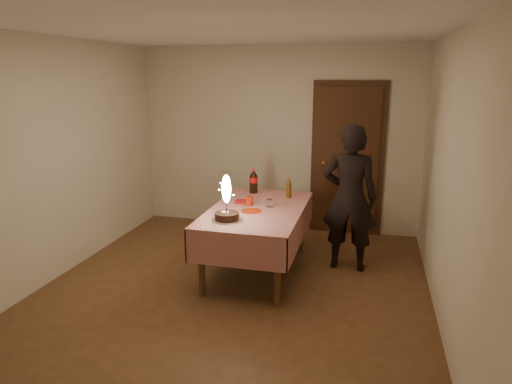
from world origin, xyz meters
TOP-DOWN VIEW (x-y plane):
  - ground at (0.00, 0.00)m, footprint 4.00×4.50m
  - room_shell at (0.03, 0.08)m, footprint 4.04×4.54m
  - dining_table at (0.12, 0.61)m, footprint 1.02×1.72m
  - birthday_cake at (-0.08, 0.12)m, footprint 0.31×0.31m
  - red_plate at (0.09, 0.49)m, footprint 0.22×0.22m
  - red_cup at (0.01, 0.71)m, footprint 0.08×0.08m
  - clear_cup at (0.24, 0.70)m, footprint 0.07×0.07m
  - napkin_stack at (-0.11, 0.80)m, footprint 0.15×0.15m
  - cola_bottle at (-0.09, 1.27)m, footprint 0.10×0.10m
  - amber_bottle_right at (0.37, 1.16)m, footprint 0.06×0.06m
  - photographer at (1.11, 0.97)m, footprint 0.63×0.46m

SIDE VIEW (x-z plane):
  - ground at x=0.00m, z-range -0.01..0.01m
  - dining_table at x=0.12m, z-range 0.27..1.02m
  - red_plate at x=0.09m, z-range 0.75..0.76m
  - napkin_stack at x=-0.11m, z-range 0.75..0.77m
  - clear_cup at x=0.24m, z-range 0.75..0.84m
  - red_cup at x=0.01m, z-range 0.75..0.85m
  - photographer at x=1.11m, z-range 0.00..1.69m
  - amber_bottle_right at x=0.37m, z-range 0.74..1.00m
  - birthday_cake at x=-0.08m, z-range 0.64..1.12m
  - cola_bottle at x=-0.09m, z-range 0.74..1.06m
  - room_shell at x=0.03m, z-range 0.34..2.96m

